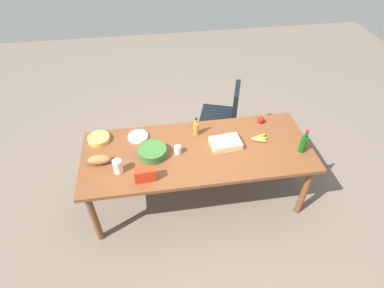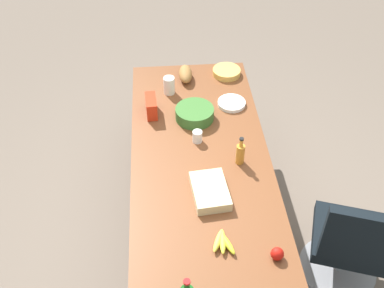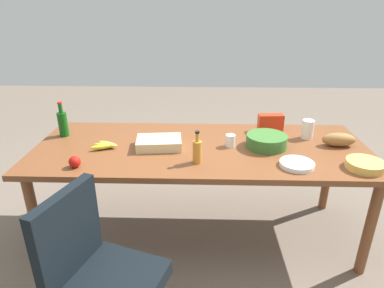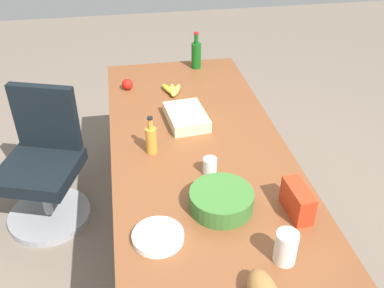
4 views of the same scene
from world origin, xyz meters
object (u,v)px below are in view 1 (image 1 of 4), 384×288
object	(u,v)px
dressing_bottle	(196,128)
bread_loaf	(100,160)
salad_bowl	(153,152)
wine_bottle	(304,143)
apple_red	(261,120)
chip_bowl	(99,139)
mayo_jar	(118,166)
banana_bunch	(259,138)
sheet_cake	(226,143)
conference_table	(198,155)
office_chair	(221,122)
paper_plate_stack	(138,137)
chip_bag_red	(145,175)
paper_cup	(178,150)

from	to	relation	value
dressing_bottle	bread_loaf	distance (m)	1.07
dressing_bottle	salad_bowl	size ratio (longest dim) A/B	0.75
wine_bottle	apple_red	bearing A→B (deg)	117.34
wine_bottle	bread_loaf	bearing A→B (deg)	176.23
chip_bowl	salad_bowl	distance (m)	0.65
chip_bowl	mayo_jar	bearing A→B (deg)	-65.87
banana_bunch	apple_red	bearing A→B (deg)	68.87
sheet_cake	conference_table	bearing A→B (deg)	-175.10
dressing_bottle	chip_bowl	distance (m)	1.07
office_chair	bread_loaf	xyz separation A→B (m)	(-1.51, -1.00, 0.47)
wine_bottle	salad_bowl	distance (m)	1.57
paper_plate_stack	chip_bowl	bearing A→B (deg)	177.71
conference_table	chip_bowl	distance (m)	1.09
wine_bottle	chip_bowl	bearing A→B (deg)	166.94
paper_plate_stack	chip_bag_red	size ratio (longest dim) A/B	1.10
wine_bottle	salad_bowl	xyz separation A→B (m)	(-1.56, 0.17, -0.06)
banana_bunch	chip_bag_red	xyz separation A→B (m)	(-1.26, -0.39, 0.05)
dressing_bottle	office_chair	bearing A→B (deg)	55.49
office_chair	chip_bowl	xyz separation A→B (m)	(-1.55, -0.64, 0.45)
office_chair	banana_bunch	xyz separation A→B (m)	(0.19, -0.90, 0.45)
chip_bag_red	apple_red	bearing A→B (deg)	26.63
dressing_bottle	apple_red	xyz separation A→B (m)	(0.78, 0.09, -0.05)
conference_table	salad_bowl	size ratio (longest dim) A/B	8.30
salad_bowl	paper_cup	bearing A→B (deg)	-0.51
conference_table	mayo_jar	world-z (taller)	mayo_jar
apple_red	paper_cup	bearing A→B (deg)	-160.45
paper_plate_stack	apple_red	xyz separation A→B (m)	(1.43, 0.05, 0.02)
paper_cup	salad_bowl	size ratio (longest dim) A/B	0.31
paper_plate_stack	apple_red	bearing A→B (deg)	2.16
dressing_bottle	banana_bunch	bearing A→B (deg)	-16.99
conference_table	chip_bag_red	xyz separation A→B (m)	(-0.56, -0.33, 0.14)
conference_table	sheet_cake	xyz separation A→B (m)	(0.31, 0.03, 0.11)
office_chair	sheet_cake	xyz separation A→B (m)	(-0.20, -0.93, 0.46)
dressing_bottle	paper_plate_stack	distance (m)	0.65
chip_bowl	wine_bottle	distance (m)	2.18
conference_table	office_chair	bearing A→B (deg)	62.28
mayo_jar	chip_bag_red	size ratio (longest dim) A/B	0.73
sheet_cake	paper_cup	bearing A→B (deg)	-176.16
dressing_bottle	paper_cup	size ratio (longest dim) A/B	2.45
chip_bag_red	chip_bowl	bearing A→B (deg)	126.50
sheet_cake	chip_bowl	bearing A→B (deg)	167.85
dressing_bottle	paper_cup	xyz separation A→B (m)	(-0.24, -0.27, -0.04)
mayo_jar	chip_bowl	size ratio (longest dim) A/B	0.61
dressing_bottle	mayo_jar	distance (m)	0.96
office_chair	mayo_jar	world-z (taller)	mayo_jar
chip_bag_red	wine_bottle	bearing A→B (deg)	5.46
apple_red	mayo_jar	bearing A→B (deg)	-161.69
wine_bottle	sheet_cake	bearing A→B (deg)	165.37
bread_loaf	chip_bag_red	bearing A→B (deg)	-33.63
office_chair	apple_red	bearing A→B (deg)	-63.47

